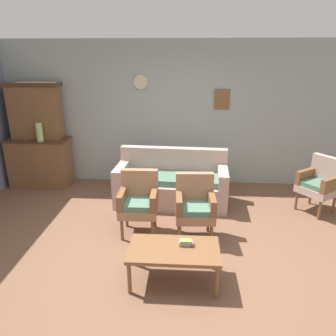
# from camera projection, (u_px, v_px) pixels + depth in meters

# --- Properties ---
(ground_plane) EXTENTS (7.68, 7.68, 0.00)m
(ground_plane) POSITION_uv_depth(u_px,v_px,m) (162.00, 257.00, 4.06)
(ground_plane) COLOR brown
(wall_back_with_decor) EXTENTS (6.40, 0.09, 2.70)m
(wall_back_with_decor) POSITION_uv_depth(u_px,v_px,m) (173.00, 114.00, 6.08)
(wall_back_with_decor) COLOR #939E99
(wall_back_with_decor) RESTS_ON ground
(side_cabinet) EXTENTS (1.16, 0.55, 0.93)m
(side_cabinet) POSITION_uv_depth(u_px,v_px,m) (41.00, 162.00, 6.17)
(side_cabinet) COLOR brown
(side_cabinet) RESTS_ON ground
(cabinet_upper_hutch) EXTENTS (0.99, 0.38, 1.03)m
(cabinet_upper_hutch) POSITION_uv_depth(u_px,v_px,m) (35.00, 110.00, 5.92)
(cabinet_upper_hutch) COLOR brown
(cabinet_upper_hutch) RESTS_ON side_cabinet
(vase_on_cabinet) EXTENTS (0.12, 0.12, 0.34)m
(vase_on_cabinet) POSITION_uv_depth(u_px,v_px,m) (39.00, 132.00, 5.79)
(vase_on_cabinet) COLOR #A4B870
(vase_on_cabinet) RESTS_ON side_cabinet
(floral_couch) EXTENTS (1.90, 0.90, 0.90)m
(floral_couch) POSITION_uv_depth(u_px,v_px,m) (172.00, 184.00, 5.48)
(floral_couch) COLOR tan
(floral_couch) RESTS_ON ground
(armchair_near_couch_end) EXTENTS (0.53, 0.50, 0.90)m
(armchair_near_couch_end) POSITION_uv_depth(u_px,v_px,m) (139.00, 200.00, 4.48)
(armchair_near_couch_end) COLOR #9E6B4C
(armchair_near_couch_end) RESTS_ON ground
(armchair_near_cabinet) EXTENTS (0.55, 0.52, 0.90)m
(armchair_near_cabinet) POSITION_uv_depth(u_px,v_px,m) (195.00, 204.00, 4.35)
(armchair_near_cabinet) COLOR #9E6B4C
(armchair_near_cabinet) RESTS_ON ground
(wingback_chair_by_fireplace) EXTENTS (0.70, 0.71, 0.90)m
(wingback_chair_by_fireplace) POSITION_uv_depth(u_px,v_px,m) (320.00, 182.00, 5.11)
(wingback_chair_by_fireplace) COLOR tan
(wingback_chair_by_fireplace) RESTS_ON ground
(coffee_table) EXTENTS (1.00, 0.56, 0.42)m
(coffee_table) POSITION_uv_depth(u_px,v_px,m) (174.00, 252.00, 3.51)
(coffee_table) COLOR brown
(coffee_table) RESTS_ON ground
(book_stack_on_table) EXTENTS (0.15, 0.10, 0.07)m
(book_stack_on_table) POSITION_uv_depth(u_px,v_px,m) (186.00, 243.00, 3.55)
(book_stack_on_table) COLOR #6198A3
(book_stack_on_table) RESTS_ON coffee_table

